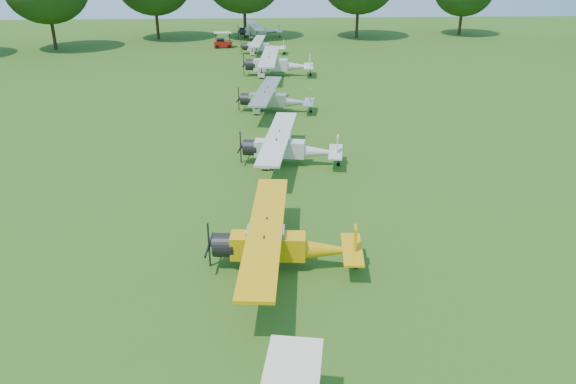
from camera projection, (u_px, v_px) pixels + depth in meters
name	position (u px, v px, depth m)	size (l,w,h in m)	color
ground	(269.00, 200.00, 31.00)	(160.00, 160.00, 0.00)	#214711
tree_belt	(338.00, 52.00, 28.04)	(137.36, 130.27, 14.52)	black
aircraft_2	(280.00, 242.00, 24.14)	(6.77, 10.78, 2.12)	#E4A409
aircraft_3	(287.00, 146.00, 35.52)	(6.66, 10.56, 2.07)	silver
aircraft_4	(273.00, 98.00, 46.57)	(6.46, 10.22, 2.01)	silver
aircraft_5	(276.00, 63.00, 58.93)	(7.45, 11.88, 2.33)	silver
aircraft_6	(262.00, 45.00, 70.59)	(5.75, 9.15, 1.80)	silver
aircraft_7	(258.00, 30.00, 82.26)	(6.58, 10.43, 2.05)	silver
golf_cart	(223.00, 42.00, 74.92)	(2.48, 1.65, 2.02)	#A3130B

